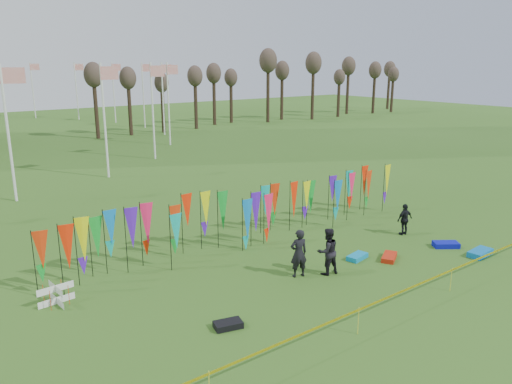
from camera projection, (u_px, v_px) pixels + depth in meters
ground at (360, 299)px, 17.51m from camera, size 160.00×160.00×0.00m
banner_row at (251, 209)px, 22.59m from camera, size 18.64×0.64×2.47m
caution_tape_near at (393, 296)px, 15.99m from camera, size 26.00×0.02×0.90m
tree_line at (276, 76)px, 68.56m from camera, size 53.92×1.92×7.84m
box_kite at (56, 295)px, 17.04m from camera, size 0.65×0.65×0.71m
person_left at (299, 253)px, 19.10m from camera, size 0.81×0.68×1.91m
person_mid at (327, 251)px, 19.35m from camera, size 1.00×0.71×1.87m
person_right at (405, 219)px, 23.82m from camera, size 0.96×0.62×1.53m
kite_bag_turquoise at (357, 257)px, 21.02m from camera, size 1.07×0.68×0.20m
kite_bag_blue at (446, 245)px, 22.37m from camera, size 1.23×1.10×0.23m
kite_bag_red at (389, 257)px, 20.97m from camera, size 1.20×0.99×0.20m
kite_bag_black at (228, 325)px, 15.60m from camera, size 0.98×0.71×0.20m
kite_bag_teal at (480, 253)px, 21.40m from camera, size 1.30×0.70×0.24m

